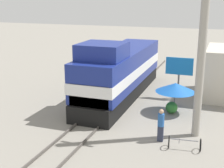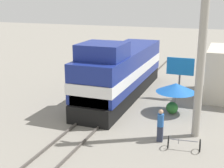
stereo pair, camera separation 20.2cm
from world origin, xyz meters
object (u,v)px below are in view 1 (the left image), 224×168
at_px(locomotive, 120,72).
at_px(person_bystander, 161,124).
at_px(utility_pole, 203,36).
at_px(billboard_sign, 179,68).
at_px(vendor_umbrella, 175,87).
at_px(bicycle, 184,143).

xyz_separation_m(locomotive, person_bystander, (4.41, -6.41, -0.99)).
height_order(utility_pole, billboard_sign, utility_pole).
bearing_deg(vendor_umbrella, utility_pole, -62.30).
height_order(vendor_umbrella, billboard_sign, billboard_sign).
distance_m(locomotive, vendor_umbrella, 4.79).
relative_size(billboard_sign, bicycle, 1.87).
height_order(person_bystander, bicycle, person_bystander).
bearing_deg(utility_pole, billboard_sign, 106.73).
xyz_separation_m(person_bystander, bicycle, (1.32, -0.51, -0.65)).
bearing_deg(person_bystander, bicycle, -21.25).
xyz_separation_m(utility_pole, billboard_sign, (-1.91, 6.36, -3.18)).
bearing_deg(person_bystander, vendor_umbrella, 89.87).
distance_m(locomotive, billboard_sign, 4.41).
distance_m(vendor_umbrella, person_bystander, 4.64).
distance_m(utility_pole, person_bystander, 4.98).
bearing_deg(bicycle, locomotive, -146.89).
bearing_deg(vendor_umbrella, billboard_sign, 94.29).
xyz_separation_m(locomotive, vendor_umbrella, (4.42, -1.82, -0.25)).
height_order(billboard_sign, person_bystander, billboard_sign).
height_order(utility_pole, bicycle, utility_pole).
relative_size(locomotive, vendor_umbrella, 4.99).
bearing_deg(locomotive, person_bystander, -55.45).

